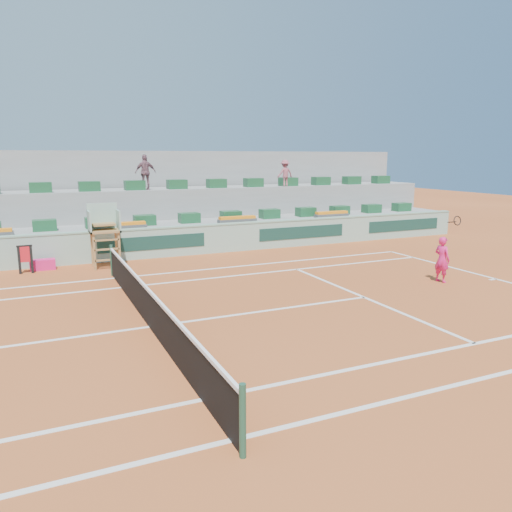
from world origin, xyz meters
The scene contains 16 objects.
ground centered at (0.00, 0.00, 0.00)m, with size 90.00×90.00×0.00m, color #A2491F.
seating_tier_lower centered at (0.00, 10.70, 0.60)m, with size 36.00×4.00×1.20m, color #969693.
seating_tier_upper centered at (0.00, 12.30, 1.30)m, with size 36.00×2.40×2.60m, color #969693.
stadium_back_wall centered at (0.00, 13.90, 2.20)m, with size 36.00×0.40×4.40m, color #969693.
player_bag centered at (-2.21, 7.93, 0.20)m, with size 0.89×0.39×0.39m, color #EF1F74.
spectator_mid centered at (2.50, 11.55, 3.41)m, with size 0.95×0.39×1.62m, color #7D535F.
spectator_right centered at (9.67, 11.45, 3.28)m, with size 0.87×0.50×1.35m, color #A3515D.
court_lines centered at (0.00, 0.00, 0.01)m, with size 23.89×11.09×0.01m.
tennis_net centered at (0.00, 0.00, 0.53)m, with size 0.10×11.97×1.10m.
advertising_hoarding centered at (0.02, 8.50, 0.63)m, with size 36.00×0.34×1.26m.
umpire_chair centered at (0.00, 7.50, 1.54)m, with size 1.10×0.90×2.40m.
seat_row_lower centered at (0.00, 9.80, 1.42)m, with size 32.90×0.60×0.44m.
seat_row_upper centered at (0.00, 11.70, 2.82)m, with size 32.90×0.60×0.44m.
flower_planters centered at (-1.50, 9.00, 1.33)m, with size 26.80×0.36×0.28m.
towel_rack centered at (-2.76, 7.53, 0.60)m, with size 0.52×0.09×1.03m.
tennis_player centered at (9.88, 0.50, 0.78)m, with size 0.44×0.86×2.28m.
Camera 1 is at (-2.41, -11.72, 4.11)m, focal length 35.00 mm.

